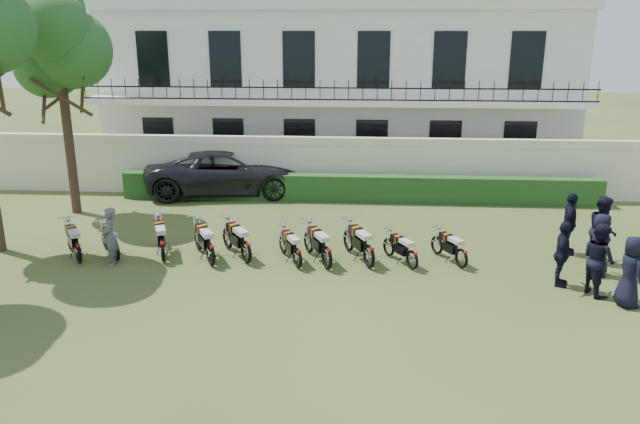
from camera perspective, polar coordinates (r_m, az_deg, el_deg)
The scene contains 23 objects.
ground at distance 16.95m, azimuth -0.21°, elevation -5.47°, with size 100.00×100.00×0.00m, color #35471C.
perimeter_wall at distance 24.25m, azimuth 1.19°, elevation 4.23°, with size 30.00×0.35×2.30m.
hedge at distance 23.60m, azimuth 3.51°, elevation 2.18°, with size 18.00×0.60×1.00m, color #224017.
building at distance 29.76m, azimuth 1.82°, elevation 11.48°, with size 20.40×9.60×7.40m.
tree_west_near at distance 23.01m, azimuth -22.80°, elevation 14.17°, with size 3.40×3.20×7.90m.
motorcycle_0 at distance 18.56m, azimuth -21.28°, elevation -3.04°, with size 1.19×1.64×1.06m.
motorcycle_1 at distance 18.43m, azimuth -18.18°, elevation -3.05°, with size 1.09×1.42×0.93m.
motorcycle_2 at distance 17.97m, azimuth -14.24°, elevation -2.95°, with size 0.91×1.93×1.11m.
motorcycle_3 at distance 17.38m, azimuth -9.98°, elevation -3.33°, with size 1.08×1.86×1.12m.
motorcycle_4 at distance 17.41m, azimuth -6.78°, elevation -3.17°, with size 1.21×1.75×1.11m.
motorcycle_5 at distance 16.99m, azimuth -2.07°, elevation -3.78°, with size 0.90×1.66×0.98m.
motorcycle_6 at distance 16.89m, azimuth 0.63°, elevation -3.69°, with size 1.01×1.88×1.11m.
motorcycle_7 at distance 17.03m, azimuth 4.52°, elevation -3.55°, with size 1.00×1.91×1.12m.
motorcycle_8 at distance 17.09m, azimuth 8.44°, elevation -3.93°, with size 0.95×1.50×0.93m.
motorcycle_9 at distance 17.43m, azimuth 12.83°, elevation -3.73°, with size 0.90×1.57×0.94m.
suv at distance 24.86m, azimuth -8.42°, elevation 3.66°, with size 2.90×6.28×1.75m, color black.
inspector at distance 18.10m, azimuth -18.61°, elevation -2.14°, with size 0.60×0.39×1.64m, color slate.
officer_0 at distance 16.36m, azimuth 26.54°, elevation -4.89°, with size 0.85×0.55×1.73m, color black.
officer_1 at distance 16.73m, azimuth 24.12°, elevation -3.96°, with size 0.88×0.69×1.82m, color black.
officer_2 at distance 16.92m, azimuth 21.26°, elevation -3.61°, with size 1.00×0.42×1.70m, color black.
officer_3 at distance 18.05m, azimuth 24.20°, elevation -2.73°, with size 0.82×0.54×1.69m, color black.
officer_4 at distance 19.01m, azimuth 24.39°, elevation -1.47°, with size 0.93×0.72×1.91m, color black.
officer_5 at distance 19.37m, azimuth 21.84°, elevation -0.99°, with size 1.07×0.44×1.82m, color black.
Camera 1 is at (1.17, -15.66, 6.37)m, focal length 35.00 mm.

